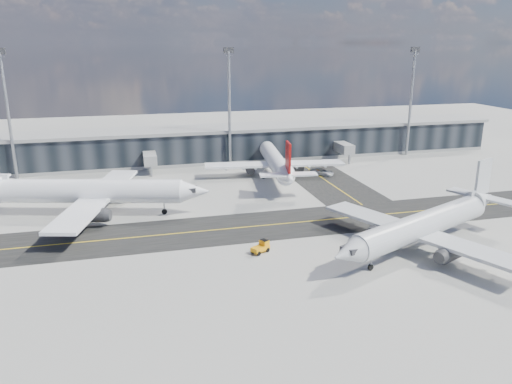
{
  "coord_description": "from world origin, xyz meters",
  "views": [
    {
      "loc": [
        -24.83,
        -72.9,
        29.89
      ],
      "look_at": [
        -3.83,
        7.47,
        5.0
      ],
      "focal_mm": 35.0,
      "sensor_mm": 36.0,
      "label": 1
    }
  ],
  "objects_px": {
    "baggage_tug": "(262,247)",
    "service_van": "(322,172)",
    "airliner_redtail": "(276,162)",
    "airliner_near": "(425,225)",
    "airliner_af": "(87,191)"
  },
  "relations": [
    {
      "from": "airliner_af",
      "to": "baggage_tug",
      "type": "distance_m",
      "value": 35.82
    },
    {
      "from": "service_van",
      "to": "airliner_near",
      "type": "bearing_deg",
      "value": -131.58
    },
    {
      "from": "airliner_redtail",
      "to": "service_van",
      "type": "distance_m",
      "value": 11.76
    },
    {
      "from": "airliner_redtail",
      "to": "airliner_near",
      "type": "xyz_separation_m",
      "value": [
        9.65,
        -45.18,
        0.08
      ]
    },
    {
      "from": "airliner_af",
      "to": "service_van",
      "type": "relative_size",
      "value": 7.61
    },
    {
      "from": "service_van",
      "to": "airliner_redtail",
      "type": "bearing_deg",
      "value": 139.06
    },
    {
      "from": "baggage_tug",
      "to": "airliner_near",
      "type": "bearing_deg",
      "value": 48.12
    },
    {
      "from": "airliner_redtail",
      "to": "baggage_tug",
      "type": "bearing_deg",
      "value": -101.59
    },
    {
      "from": "baggage_tug",
      "to": "airliner_redtail",
      "type": "bearing_deg",
      "value": 129.69
    },
    {
      "from": "airliner_near",
      "to": "baggage_tug",
      "type": "distance_m",
      "value": 24.69
    },
    {
      "from": "baggage_tug",
      "to": "service_van",
      "type": "distance_m",
      "value": 47.69
    },
    {
      "from": "airliner_redtail",
      "to": "service_van",
      "type": "height_order",
      "value": "airliner_redtail"
    },
    {
      "from": "airliner_af",
      "to": "airliner_near",
      "type": "bearing_deg",
      "value": 74.74
    },
    {
      "from": "airliner_near",
      "to": "baggage_tug",
      "type": "height_order",
      "value": "airliner_near"
    },
    {
      "from": "airliner_near",
      "to": "service_van",
      "type": "distance_m",
      "value": 45.01
    }
  ]
}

